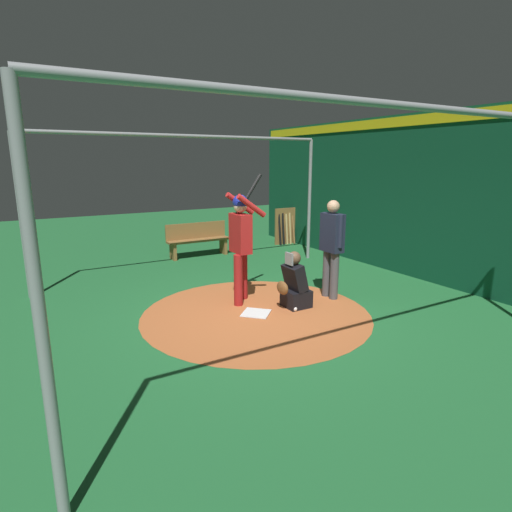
{
  "coord_description": "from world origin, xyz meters",
  "views": [
    {
      "loc": [
        3.12,
        5.39,
        2.4
      ],
      "look_at": [
        0.0,
        0.0,
        0.95
      ],
      "focal_mm": 29.01,
      "sensor_mm": 36.0,
      "label": 1
    }
  ],
  "objects_px": {
    "bat_rack": "(291,227)",
    "baseball_0": "(295,309)",
    "bench": "(198,239)",
    "batter": "(241,237)",
    "umpire": "(332,244)",
    "home_plate": "(256,313)",
    "catcher": "(294,286)"
  },
  "relations": [
    {
      "from": "batter",
      "to": "umpire",
      "type": "height_order",
      "value": "batter"
    },
    {
      "from": "catcher",
      "to": "bat_rack",
      "type": "height_order",
      "value": "bat_rack"
    },
    {
      "from": "bat_rack",
      "to": "bench",
      "type": "distance_m",
      "value": 3.01
    },
    {
      "from": "bat_rack",
      "to": "baseball_0",
      "type": "relative_size",
      "value": 14.32
    },
    {
      "from": "batter",
      "to": "catcher",
      "type": "distance_m",
      "value": 1.2
    },
    {
      "from": "catcher",
      "to": "baseball_0",
      "type": "relative_size",
      "value": 12.89
    },
    {
      "from": "bat_rack",
      "to": "baseball_0",
      "type": "height_order",
      "value": "bat_rack"
    },
    {
      "from": "batter",
      "to": "bench",
      "type": "bearing_deg",
      "value": -100.75
    },
    {
      "from": "bench",
      "to": "bat_rack",
      "type": "bearing_deg",
      "value": -176.32
    },
    {
      "from": "catcher",
      "to": "umpire",
      "type": "xyz_separation_m",
      "value": [
        -0.85,
        -0.1,
        0.6
      ]
    },
    {
      "from": "catcher",
      "to": "umpire",
      "type": "distance_m",
      "value": 1.05
    },
    {
      "from": "bench",
      "to": "baseball_0",
      "type": "bearing_deg",
      "value": 87.82
    },
    {
      "from": "batter",
      "to": "catcher",
      "type": "xyz_separation_m",
      "value": [
        -0.63,
        0.69,
        -0.76
      ]
    },
    {
      "from": "catcher",
      "to": "bench",
      "type": "xyz_separation_m",
      "value": [
        -0.06,
        -4.32,
        0.07
      ]
    },
    {
      "from": "batter",
      "to": "bench",
      "type": "relative_size",
      "value": 1.35
    },
    {
      "from": "home_plate",
      "to": "bench",
      "type": "distance_m",
      "value": 4.36
    },
    {
      "from": "catcher",
      "to": "baseball_0",
      "type": "distance_m",
      "value": 0.39
    },
    {
      "from": "bat_rack",
      "to": "catcher",
      "type": "bearing_deg",
      "value": 55.84
    },
    {
      "from": "bat_rack",
      "to": "bench",
      "type": "relative_size",
      "value": 0.66
    },
    {
      "from": "bench",
      "to": "baseball_0",
      "type": "xyz_separation_m",
      "value": [
        0.17,
        4.5,
        -0.4
      ]
    },
    {
      "from": "bat_rack",
      "to": "baseball_0",
      "type": "distance_m",
      "value": 5.68
    },
    {
      "from": "home_plate",
      "to": "bench",
      "type": "xyz_separation_m",
      "value": [
        -0.77,
        -4.27,
        0.43
      ]
    },
    {
      "from": "bat_rack",
      "to": "batter",
      "type": "bearing_deg",
      "value": 46.02
    },
    {
      "from": "umpire",
      "to": "baseball_0",
      "type": "height_order",
      "value": "umpire"
    },
    {
      "from": "catcher",
      "to": "umpire",
      "type": "bearing_deg",
      "value": -173.13
    },
    {
      "from": "baseball_0",
      "to": "home_plate",
      "type": "bearing_deg",
      "value": -21.01
    },
    {
      "from": "home_plate",
      "to": "catcher",
      "type": "distance_m",
      "value": 0.8
    },
    {
      "from": "home_plate",
      "to": "catcher",
      "type": "xyz_separation_m",
      "value": [
        -0.71,
        0.05,
        0.36
      ]
    },
    {
      "from": "catcher",
      "to": "bench",
      "type": "height_order",
      "value": "catcher"
    },
    {
      "from": "home_plate",
      "to": "bench",
      "type": "height_order",
      "value": "bench"
    },
    {
      "from": "home_plate",
      "to": "umpire",
      "type": "xyz_separation_m",
      "value": [
        -1.56,
        -0.05,
        0.96
      ]
    },
    {
      "from": "bench",
      "to": "home_plate",
      "type": "bearing_deg",
      "value": 79.78
    }
  ]
}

